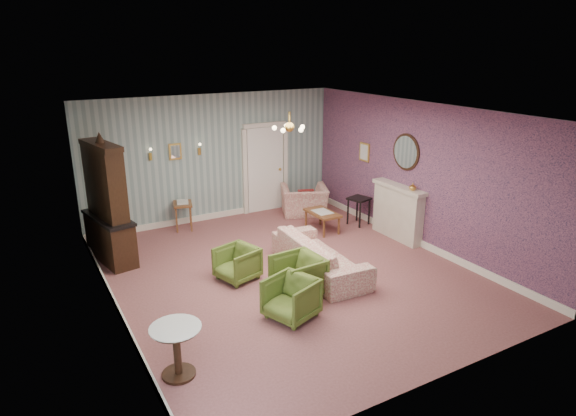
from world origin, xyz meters
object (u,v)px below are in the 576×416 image
olive_chair_c (237,262)px  sofa_chintz (320,249)px  olive_chair_b (298,274)px  side_table_black (358,211)px  wingback_chair (304,196)px  coffee_table (322,221)px  fireplace (398,212)px  pedestal_table (177,351)px  olive_chair_a (291,296)px  dresser (106,200)px

olive_chair_c → sofa_chintz: sofa_chintz is taller
olive_chair_b → side_table_black: olive_chair_b is taller
wingback_chair → coffee_table: size_ratio=1.23×
wingback_chair → fireplace: bearing=135.2°
side_table_black → pedestal_table: (-5.30, -3.31, 0.03)m
olive_chair_b → coffee_table: (1.98, 2.29, -0.15)m
olive_chair_b → fireplace: (3.13, 1.16, 0.20)m
pedestal_table → sofa_chintz: bearing=27.5°
olive_chair_b → sofa_chintz: 0.98m
olive_chair_b → fireplace: size_ratio=0.54×
olive_chair_a → fireplace: fireplace is taller
dresser → fireplace: (5.51, -1.81, -0.62)m
sofa_chintz → pedestal_table: (-3.17, -1.65, -0.09)m
coffee_table → dresser: bearing=171.2°
coffee_table → olive_chair_b: bearing=-130.8°
dresser → coffee_table: bearing=-19.6°
olive_chair_a → sofa_chintz: sofa_chintz is taller
fireplace → side_table_black: (-0.21, 1.06, -0.26)m
olive_chair_a → dresser: bearing=-171.8°
fireplace → coffee_table: 1.65m
olive_chair_a → fireplace: size_ratio=0.50×
olive_chair_b → side_table_black: 3.67m
dresser → fireplace: 5.83m
olive_chair_c → sofa_chintz: (1.43, -0.45, 0.11)m
wingback_chair → pedestal_table: (-4.60, -4.53, -0.12)m
olive_chair_b → olive_chair_c: size_ratio=1.14×
sofa_chintz → coffee_table: (1.19, 1.73, -0.22)m
olive_chair_a → side_table_black: bearing=109.2°
olive_chair_c → sofa_chintz: size_ratio=0.29×
olive_chair_c → coffee_table: size_ratio=0.76×
dresser → olive_chair_b: bearing=-62.1°
sofa_chintz → wingback_chair: (1.42, 2.88, 0.02)m
olive_chair_a → wingback_chair: wingback_chair is taller
olive_chair_b → fireplace: bearing=107.2°
sofa_chintz → pedestal_table: bearing=120.9°
olive_chair_a → coffee_table: bearing=119.3°
olive_chair_c → coffee_table: bearing=99.4°
pedestal_table → coffee_table: bearing=37.8°
fireplace → coffee_table: bearing=135.4°
olive_chair_c → wingback_chair: 3.75m
sofa_chintz → coffee_table: bearing=-31.1°
olive_chair_a → olive_chair_b: olive_chair_b is taller
olive_chair_c → side_table_black: bearing=92.1°
olive_chair_b → olive_chair_c: olive_chair_b is taller
sofa_chintz → fireplace: bearing=-72.3°
olive_chair_b → sofa_chintz: sofa_chintz is taller
olive_chair_c → coffee_table: (2.61, 1.27, -0.11)m
olive_chair_c → dresser: bearing=-154.7°
fireplace → pedestal_table: bearing=-157.8°
olive_chair_a → fireplace: 3.99m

